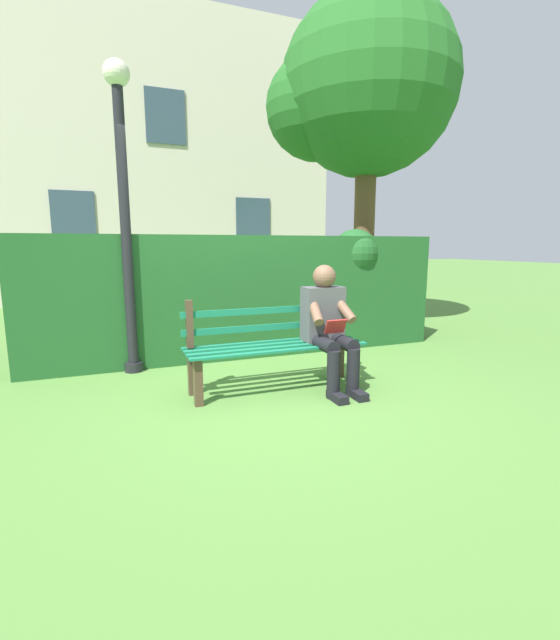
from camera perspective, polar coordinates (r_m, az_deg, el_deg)
name	(u,v)px	position (r m, az deg, el deg)	size (l,w,h in m)	color
ground	(276,389)	(4.13, -0.51, -9.13)	(60.00, 60.00, 0.00)	#517F38
park_bench	(274,345)	(4.07, -0.81, -3.34)	(1.68, 0.46, 0.86)	#4C3828
person_seated	(328,324)	(4.08, 6.39, -0.54)	(0.44, 0.73, 1.16)	#4C4C51
hedge_backdrop	(246,292)	(5.41, -4.47, 3.68)	(5.04, 0.77, 1.55)	#1E5123
tree	(359,92)	(7.84, 10.41, 27.42)	(2.91, 2.77, 5.19)	brown
building_facade	(159,166)	(12.67, -15.61, 18.98)	(8.35, 3.25, 6.86)	beige
lamp_post	(124,196)	(4.79, -19.90, 15.16)	(0.25, 0.25, 3.10)	black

